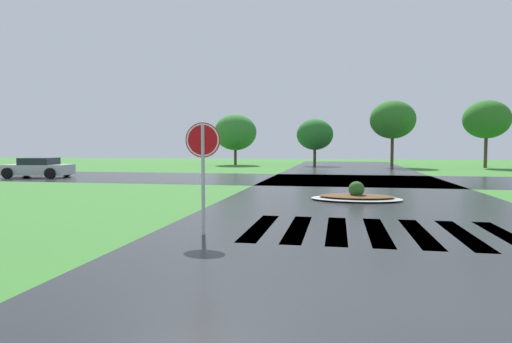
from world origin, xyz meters
name	(u,v)px	position (x,y,z in m)	size (l,w,h in m)	color
ground_plane	(418,326)	(0.00, 0.00, -0.05)	(120.00, 120.00, 0.10)	#38722D
asphalt_roadway	(364,204)	(0.00, 10.00, 0.00)	(9.94, 80.00, 0.01)	#232628
asphalt_cross_road	(354,180)	(0.00, 20.28, 0.00)	(90.00, 8.94, 0.01)	#232628
crosswalk_stripes	(377,231)	(0.00, 5.16, 0.00)	(5.85, 3.48, 0.01)	white
stop_sign	(203,152)	(-3.77, 4.10, 1.82)	(0.76, 0.12, 2.45)	#B2B5BA
median_island	(356,197)	(-0.23, 10.89, 0.13)	(3.22, 1.89, 0.68)	#9E9B93
car_blue_compact	(38,168)	(-19.06, 18.77, 0.58)	(4.10, 2.47, 1.21)	#B7B7BF
background_treeline	(383,126)	(3.19, 37.20, 3.82)	(35.82, 6.15, 6.07)	#4C3823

